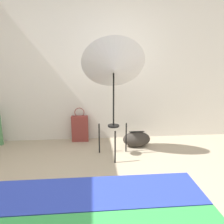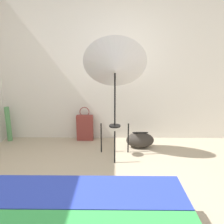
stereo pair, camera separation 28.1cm
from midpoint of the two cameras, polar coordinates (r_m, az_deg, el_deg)
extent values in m
cube|color=silver|center=(3.77, -2.73, 12.26)|extent=(8.00, 0.05, 2.60)
cube|color=#283DAD|center=(1.81, -5.73, -20.26)|extent=(1.75, 0.44, 0.04)
cylinder|color=black|center=(2.99, 3.44, -9.24)|extent=(0.02, 0.02, 0.46)
cylinder|color=black|center=(3.32, -0.40, -6.84)|extent=(0.02, 0.02, 0.46)
cylinder|color=black|center=(3.34, 6.69, -6.82)|extent=(0.02, 0.02, 0.46)
cylinder|color=black|center=(3.14, 3.30, -3.67)|extent=(0.17, 0.17, 0.02)
cylinder|color=black|center=(3.04, 3.41, 3.81)|extent=(0.02, 0.02, 0.83)
cone|color=silver|center=(2.99, 3.52, 11.65)|extent=(0.88, 0.66, 0.78)
cube|color=brown|center=(3.83, -5.00, -4.15)|extent=(0.28, 0.11, 0.45)
torus|color=brown|center=(3.75, -5.09, 0.03)|extent=(0.17, 0.01, 0.17)
ellipsoid|color=#332D28|center=(3.58, 9.59, -7.29)|extent=(0.45, 0.25, 0.25)
cube|color=black|center=(3.54, 9.67, -5.36)|extent=(0.24, 0.04, 0.01)
cylinder|color=#56995B|center=(4.10, -23.72, -2.94)|extent=(0.08, 0.08, 0.60)
camera|label=1|loc=(0.14, -87.22, 0.68)|focal=35.00mm
camera|label=2|loc=(0.14, 92.78, -0.68)|focal=35.00mm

